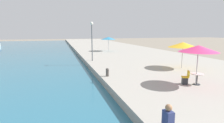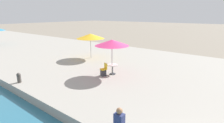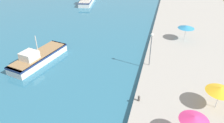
# 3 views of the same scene
# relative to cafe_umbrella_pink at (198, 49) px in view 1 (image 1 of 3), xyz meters

# --- Properties ---
(quay_promenade) EXTENTS (16.00, 90.00, 0.56)m
(quay_promenade) POSITION_rel_cafe_umbrella_pink_xyz_m (2.56, 29.04, -2.65)
(quay_promenade) COLOR #A39E93
(quay_promenade) RESTS_ON ground_plane
(cafe_umbrella_pink) EXTENTS (2.43, 2.43, 2.59)m
(cafe_umbrella_pink) POSITION_rel_cafe_umbrella_pink_xyz_m (0.00, 0.00, 0.00)
(cafe_umbrella_pink) COLOR #B7B7B7
(cafe_umbrella_pink) RESTS_ON quay_promenade
(cafe_umbrella_white) EXTENTS (2.74, 2.74, 2.46)m
(cafe_umbrella_white) POSITION_rel_cafe_umbrella_pink_xyz_m (2.69, 4.79, -0.15)
(cafe_umbrella_white) COLOR #B7B7B7
(cafe_umbrella_white) RESTS_ON quay_promenade
(cafe_umbrella_striped) EXTENTS (2.62, 2.62, 2.51)m
(cafe_umbrella_striped) POSITION_rel_cafe_umbrella_pink_xyz_m (0.02, 21.03, -0.09)
(cafe_umbrella_striped) COLOR #B7B7B7
(cafe_umbrella_striped) RESTS_ON quay_promenade
(cafe_table) EXTENTS (0.80, 0.80, 0.74)m
(cafe_table) POSITION_rel_cafe_umbrella_pink_xyz_m (0.11, 0.03, -1.84)
(cafe_table) COLOR #333338
(cafe_table) RESTS_ON quay_promenade
(cafe_chair_left) EXTENTS (0.56, 0.55, 0.91)m
(cafe_chair_left) POSITION_rel_cafe_umbrella_pink_xyz_m (-0.54, 0.35, -2.05)
(cafe_chair_left) COLOR #2D2D33
(cafe_chair_left) RESTS_ON quay_promenade
(person_at_quay) EXTENTS (0.57, 0.36, 1.05)m
(person_at_quay) POSITION_rel_cafe_umbrella_pink_xyz_m (-5.06, -4.23, -1.90)
(person_at_quay) COLOR brown
(person_at_quay) RESTS_ON quay_promenade
(mooring_bollard) EXTENTS (0.26, 0.26, 0.65)m
(mooring_bollard) POSITION_rel_cafe_umbrella_pink_xyz_m (-4.91, 3.83, -2.02)
(mooring_bollard) COLOR #4C4742
(mooring_bollard) RESTS_ON quay_promenade
(lamppost) EXTENTS (0.36, 0.36, 4.56)m
(lamppost) POSITION_rel_cafe_umbrella_pink_xyz_m (-4.68, 11.41, 0.72)
(lamppost) COLOR #565B60
(lamppost) RESTS_ON quay_promenade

